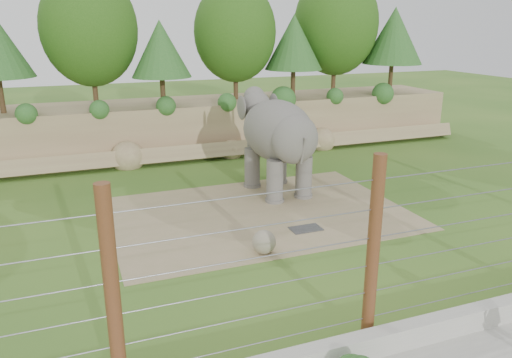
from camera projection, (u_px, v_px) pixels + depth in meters
name	position (u px, v px, depth m)	size (l,w,h in m)	color
ground	(281.00, 251.00, 14.48)	(90.00, 90.00, 0.00)	#386721
back_embankment	(190.00, 72.00, 24.79)	(30.00, 5.52, 8.77)	#937555
dirt_patch	(259.00, 213.00, 17.32)	(10.00, 7.00, 0.02)	#93865C
drain_grate	(306.00, 229.00, 15.94)	(1.00, 0.60, 0.03)	#262628
elephant	(277.00, 145.00, 18.98)	(1.99, 4.64, 3.76)	#57534D
stone_ball	(264.00, 242.00, 14.19)	(0.69, 0.69, 0.69)	gray
retaining_wall	(381.00, 341.00, 9.95)	(26.00, 0.35, 0.50)	#B1AFA4
barrier_fence	(373.00, 251.00, 9.87)	(20.26, 0.26, 4.00)	#53311C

